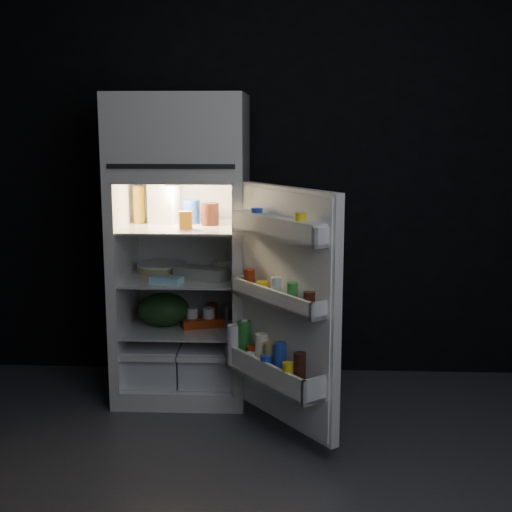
{
  "coord_description": "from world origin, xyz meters",
  "views": [
    {
      "loc": [
        0.0,
        -2.82,
        1.63
      ],
      "look_at": [
        -0.17,
        1.0,
        0.9
      ],
      "focal_mm": 50.0,
      "sensor_mm": 36.0,
      "label": 1
    }
  ],
  "objects_px": {
    "milk_jug": "(164,203)",
    "yogurt_tray": "(202,322)",
    "refrigerator": "(183,236)",
    "egg_carton": "(201,273)",
    "fridge_door": "(282,311)"
  },
  "relations": [
    {
      "from": "milk_jug",
      "to": "yogurt_tray",
      "type": "bearing_deg",
      "value": -14.55
    },
    {
      "from": "refrigerator",
      "to": "egg_carton",
      "type": "bearing_deg",
      "value": -48.12
    },
    {
      "from": "refrigerator",
      "to": "fridge_door",
      "type": "bearing_deg",
      "value": -48.26
    },
    {
      "from": "refrigerator",
      "to": "egg_carton",
      "type": "relative_size",
      "value": 5.65
    },
    {
      "from": "fridge_door",
      "to": "egg_carton",
      "type": "relative_size",
      "value": 3.87
    },
    {
      "from": "fridge_door",
      "to": "egg_carton",
      "type": "distance_m",
      "value": 0.71
    },
    {
      "from": "refrigerator",
      "to": "fridge_door",
      "type": "relative_size",
      "value": 1.46
    },
    {
      "from": "fridge_door",
      "to": "yogurt_tray",
      "type": "relative_size",
      "value": 5.0
    },
    {
      "from": "refrigerator",
      "to": "fridge_door",
      "type": "distance_m",
      "value": 0.94
    },
    {
      "from": "refrigerator",
      "to": "fridge_door",
      "type": "xyz_separation_m",
      "value": [
        0.6,
        -0.67,
        -0.27
      ]
    },
    {
      "from": "refrigerator",
      "to": "milk_jug",
      "type": "relative_size",
      "value": 7.42
    },
    {
      "from": "milk_jug",
      "to": "egg_carton",
      "type": "bearing_deg",
      "value": -24.92
    },
    {
      "from": "egg_carton",
      "to": "yogurt_tray",
      "type": "bearing_deg",
      "value": 121.67
    },
    {
      "from": "fridge_door",
      "to": "yogurt_tray",
      "type": "height_order",
      "value": "fridge_door"
    },
    {
      "from": "fridge_door",
      "to": "yogurt_tray",
      "type": "distance_m",
      "value": 0.8
    }
  ]
}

